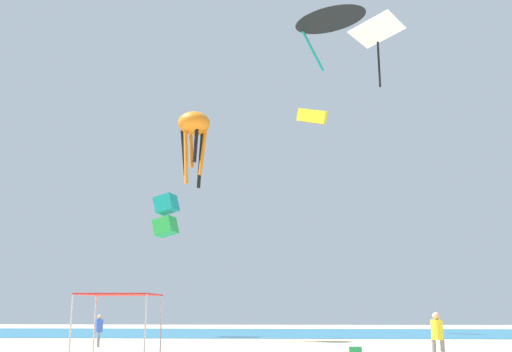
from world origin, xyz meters
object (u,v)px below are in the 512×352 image
at_px(person_leftmost, 437,333).
at_px(kite_octopus_orange, 194,127).
at_px(kite_box_teal, 166,215).
at_px(canopy_tent, 120,297).
at_px(kite_delta_black, 329,14).
at_px(cooler_box, 355,350).
at_px(person_near_tent, 99,328).
at_px(kite_parafoil_yellow, 312,116).
at_px(kite_diamond_white, 377,33).

bearing_deg(person_leftmost, kite_octopus_orange, -18.69).
bearing_deg(person_leftmost, kite_box_teal, -20.94).
bearing_deg(canopy_tent, kite_octopus_orange, 86.67).
bearing_deg(kite_box_teal, kite_delta_black, -113.47).
relative_size(person_leftmost, cooler_box, 3.25).
height_order(person_leftmost, kite_box_teal, kite_box_teal).
bearing_deg(canopy_tent, kite_box_teal, 96.52).
height_order(person_near_tent, kite_delta_black, kite_delta_black).
bearing_deg(canopy_tent, person_near_tent, 113.88).
relative_size(person_near_tent, kite_parafoil_yellow, 0.52).
relative_size(cooler_box, kite_diamond_white, 0.16).
xyz_separation_m(canopy_tent, kite_octopus_orange, (0.76, 13.13, 11.82)).
xyz_separation_m(kite_diamond_white, kite_octopus_orange, (-11.22, 9.83, -1.79)).
xyz_separation_m(person_leftmost, kite_diamond_white, (-0.77, 5.04, 14.98)).
relative_size(cooler_box, kite_delta_black, 0.09).
xyz_separation_m(person_leftmost, kite_parafoil_yellow, (-3.26, 26.42, 17.82)).
bearing_deg(kite_octopus_orange, canopy_tent, 154.81).
xyz_separation_m(person_near_tent, kite_delta_black, (13.06, 1.75, 19.22)).
bearing_deg(kite_diamond_white, cooler_box, 140.36).
bearing_deg(kite_octopus_orange, cooler_box, -159.82).
distance_m(kite_diamond_white, kite_octopus_orange, 15.03).
height_order(kite_diamond_white, kite_octopus_orange, kite_diamond_white).
bearing_deg(kite_box_teal, kite_octopus_orange, -135.99).
xyz_separation_m(person_near_tent, kite_box_teal, (1.00, 11.25, 7.95)).
bearing_deg(person_leftmost, kite_parafoil_yellow, -50.50).
bearing_deg(kite_octopus_orange, person_near_tent, 126.18).
bearing_deg(kite_diamond_white, kite_octopus_orange, 81.97).
bearing_deg(person_leftmost, person_near_tent, 3.63).
xyz_separation_m(canopy_tent, kite_diamond_white, (11.98, 3.29, 13.61)).
bearing_deg(kite_diamond_white, kite_parafoil_yellow, 39.88).
height_order(canopy_tent, kite_octopus_orange, kite_octopus_orange).
xyz_separation_m(cooler_box, kite_octopus_orange, (-9.38, 10.40, 14.11)).
bearing_deg(kite_octopus_orange, kite_parafoil_yellow, -58.92).
bearing_deg(canopy_tent, kite_parafoil_yellow, 68.98).
relative_size(person_near_tent, person_leftmost, 0.91).
bearing_deg(kite_box_teal, cooler_box, -126.92).
bearing_deg(kite_delta_black, person_leftmost, -21.58).
height_order(canopy_tent, person_leftmost, canopy_tent).
relative_size(canopy_tent, kite_parafoil_yellow, 0.95).
distance_m(person_near_tent, person_leftmost, 18.07).
bearing_deg(kite_box_teal, kite_parafoil_yellow, -46.03).
relative_size(person_near_tent, cooler_box, 2.96).
height_order(person_near_tent, kite_octopus_orange, kite_octopus_orange).
relative_size(kite_parafoil_yellow, kite_diamond_white, 0.93).
bearing_deg(kite_octopus_orange, kite_delta_black, -137.50).
height_order(kite_parafoil_yellow, kite_delta_black, kite_delta_black).
distance_m(person_leftmost, kite_parafoil_yellow, 32.04).
height_order(canopy_tent, person_near_tent, canopy_tent).
relative_size(person_near_tent, kite_octopus_orange, 0.32).
xyz_separation_m(person_leftmost, kite_octopus_orange, (-11.98, 14.88, 13.19)).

